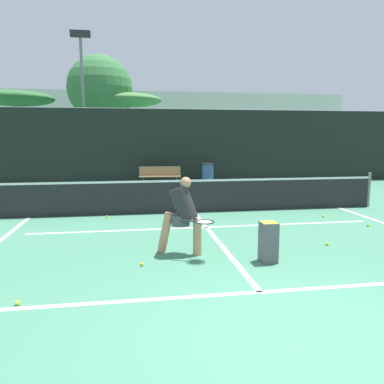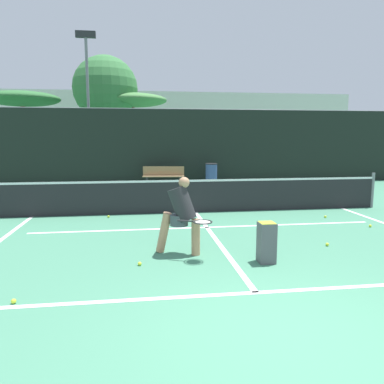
{
  "view_description": "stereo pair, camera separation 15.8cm",
  "coord_description": "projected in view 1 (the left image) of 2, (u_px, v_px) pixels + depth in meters",
  "views": [
    {
      "loc": [
        -1.73,
        -3.59,
        2.16
      ],
      "look_at": [
        -0.44,
        4.49,
        0.95
      ],
      "focal_mm": 35.0,
      "sensor_mm": 36.0,
      "label": 1
    },
    {
      "loc": [
        -1.58,
        -3.62,
        2.16
      ],
      "look_at": [
        -0.44,
        4.49,
        0.95
      ],
      "focal_mm": 35.0,
      "sensor_mm": 36.0,
      "label": 2
    }
  ],
  "objects": [
    {
      "name": "tennis_ball_scattered_0",
      "position": [
        368.0,
        225.0,
        9.1
      ],
      "size": [
        0.07,
        0.07,
        0.07
      ],
      "primitive_type": "sphere",
      "color": "#D1E033",
      "rests_on": "ground"
    },
    {
      "name": "court_service_line",
      "position": [
        206.0,
        227.0,
        9.0
      ],
      "size": [
        8.25,
        0.1,
        0.01
      ],
      "primitive_type": "cube",
      "color": "white",
      "rests_on": "ground"
    },
    {
      "name": "tree_mid",
      "position": [
        100.0,
        88.0,
        24.25
      ],
      "size": [
        4.19,
        4.19,
        7.37
      ],
      "color": "brown",
      "rests_on": "ground"
    },
    {
      "name": "tennis_ball_scattered_5",
      "position": [
        323.0,
        216.0,
        10.12
      ],
      "size": [
        0.07,
        0.07,
        0.07
      ],
      "primitive_type": "sphere",
      "color": "#D1E033",
      "rests_on": "ground"
    },
    {
      "name": "floodlight_mast",
      "position": [
        82.0,
        84.0,
        21.08
      ],
      "size": [
        1.1,
        0.24,
        7.98
      ],
      "color": "slate",
      "rests_on": "ground"
    },
    {
      "name": "fence_back",
      "position": [
        170.0,
        147.0,
        17.13
      ],
      "size": [
        24.0,
        0.06,
        3.42
      ],
      "color": "black",
      "rests_on": "ground"
    },
    {
      "name": "court_center_mark",
      "position": [
        216.0,
        238.0,
        8.02
      ],
      "size": [
        0.1,
        5.68,
        0.01
      ],
      "primitive_type": "cube",
      "color": "white",
      "rests_on": "ground"
    },
    {
      "name": "building_far",
      "position": [
        150.0,
        127.0,
        34.08
      ],
      "size": [
        36.0,
        2.4,
        6.09
      ],
      "primitive_type": "cube",
      "color": "beige",
      "rests_on": "ground"
    },
    {
      "name": "ground_plane",
      "position": [
        296.0,
        336.0,
        4.1
      ],
      "size": [
        100.0,
        100.0,
        0.0
      ],
      "primitive_type": "plane",
      "color": "#427F60"
    },
    {
      "name": "tree_west",
      "position": [
        127.0,
        101.0,
        25.01
      ],
      "size": [
        4.66,
        4.66,
        5.03
      ],
      "color": "brown",
      "rests_on": "ground"
    },
    {
      "name": "trash_bin",
      "position": [
        208.0,
        174.0,
        16.76
      ],
      "size": [
        0.54,
        0.54,
        0.98
      ],
      "color": "#384C7F",
      "rests_on": "ground"
    },
    {
      "name": "net",
      "position": [
        194.0,
        195.0,
        10.72
      ],
      "size": [
        11.09,
        0.09,
        1.07
      ],
      "color": "slate",
      "rests_on": "ground"
    },
    {
      "name": "tennis_ball_scattered_2",
      "position": [
        327.0,
        244.0,
        7.51
      ],
      "size": [
        0.07,
        0.07,
        0.07
      ],
      "primitive_type": "sphere",
      "color": "#D1E033",
      "rests_on": "ground"
    },
    {
      "name": "player_practicing",
      "position": [
        183.0,
        213.0,
        6.87
      ],
      "size": [
        1.05,
        0.91,
        1.45
      ],
      "rotation": [
        0.0,
        0.0,
        -0.4
      ],
      "color": "tan",
      "rests_on": "ground"
    },
    {
      "name": "courtside_bench",
      "position": [
        160.0,
        175.0,
        16.41
      ],
      "size": [
        1.84,
        0.58,
        0.86
      ],
      "rotation": [
        0.0,
        0.0,
        -0.11
      ],
      "color": "olive",
      "rests_on": "ground"
    },
    {
      "name": "tennis_ball_scattered_1",
      "position": [
        107.0,
        217.0,
        10.03
      ],
      "size": [
        0.07,
        0.07,
        0.07
      ],
      "primitive_type": "sphere",
      "color": "#D1E033",
      "rests_on": "ground"
    },
    {
      "name": "ball_hopper",
      "position": [
        268.0,
        241.0,
        6.48
      ],
      "size": [
        0.28,
        0.28,
        0.71
      ],
      "color": "#4C4C51",
      "rests_on": "ground"
    },
    {
      "name": "court_baseline_near",
      "position": [
        260.0,
        292.0,
        5.25
      ],
      "size": [
        11.0,
        0.1,
        0.01
      ],
      "primitive_type": "cube",
      "color": "white",
      "rests_on": "ground"
    },
    {
      "name": "tree_east",
      "position": [
        16.0,
        99.0,
        22.71
      ],
      "size": [
        4.52,
        4.52,
        4.91
      ],
      "color": "brown",
      "rests_on": "ground"
    },
    {
      "name": "tennis_ball_scattered_4",
      "position": [
        142.0,
        264.0,
        6.31
      ],
      "size": [
        0.07,
        0.07,
        0.07
      ],
      "primitive_type": "sphere",
      "color": "#D1E033",
      "rests_on": "ground"
    },
    {
      "name": "tennis_ball_scattered_3",
      "position": [
        165.0,
        222.0,
        9.47
      ],
      "size": [
        0.07,
        0.07,
        0.07
      ],
      "primitive_type": "sphere",
      "color": "#D1E033",
      "rests_on": "ground"
    },
    {
      "name": "parked_car",
      "position": [
        112.0,
        167.0,
        19.73
      ],
      "size": [
        1.72,
        3.95,
        1.35
      ],
      "color": "navy",
      "rests_on": "ground"
    },
    {
      "name": "tennis_ball_scattered_6",
      "position": [
        17.0,
        303.0,
        4.84
      ],
      "size": [
        0.07,
        0.07,
        0.07
      ],
      "primitive_type": "sphere",
      "color": "#D1E033",
      "rests_on": "ground"
    }
  ]
}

